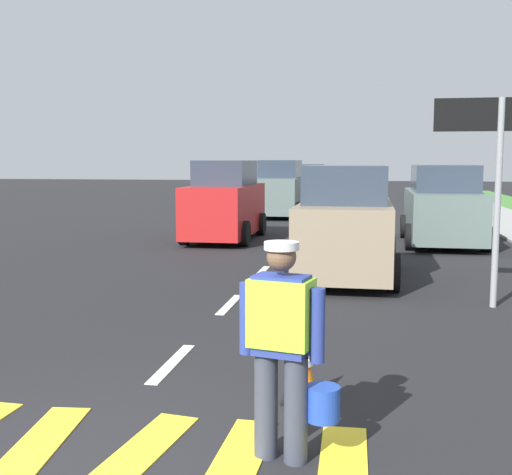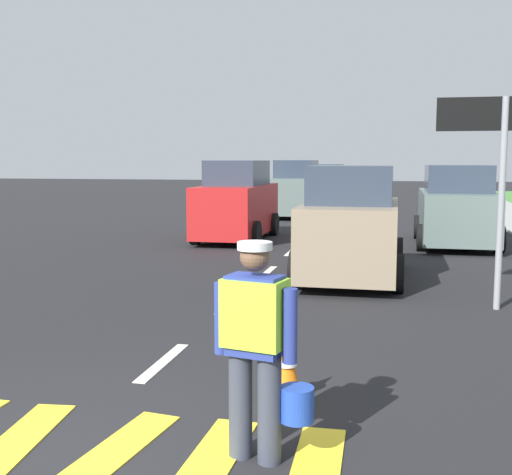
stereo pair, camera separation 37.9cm
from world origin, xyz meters
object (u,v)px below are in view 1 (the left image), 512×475
object	(u,v)px
road_worker	(284,340)
lane_direction_sign	(483,151)
traffic_cone_near	(302,367)
car_oncoming_lead	(225,203)
car_parked_far	(443,208)
car_oncoming_third	(310,182)
car_oncoming_second	(280,190)
car_outgoing_ahead	(346,226)

from	to	relation	value
road_worker	lane_direction_sign	distance (m)	6.27
traffic_cone_near	car_oncoming_lead	world-z (taller)	car_oncoming_lead
car_parked_far	car_oncoming_third	distance (m)	22.11
road_worker	lane_direction_sign	size ratio (longest dim) A/B	0.52
lane_direction_sign	car_oncoming_second	distance (m)	16.44
lane_direction_sign	car_oncoming_second	size ratio (longest dim) A/B	0.74
car_outgoing_ahead	car_oncoming_lead	bearing A→B (deg)	123.43
road_worker	traffic_cone_near	bearing A→B (deg)	89.58
car_parked_far	traffic_cone_near	bearing A→B (deg)	-101.89
car_oncoming_third	car_oncoming_lead	world-z (taller)	car_oncoming_lead
road_worker	car_oncoming_lead	distance (m)	13.68
car_oncoming_lead	road_worker	bearing A→B (deg)	-75.28
car_oncoming_second	car_outgoing_ahead	bearing A→B (deg)	-76.80
car_parked_far	road_worker	bearing A→B (deg)	-100.86
road_worker	car_oncoming_third	world-z (taller)	car_oncoming_third
lane_direction_sign	car_oncoming_lead	bearing A→B (deg)	127.19
lane_direction_sign	car_outgoing_ahead	distance (m)	3.29
car_parked_far	car_oncoming_third	world-z (taller)	car_parked_far
car_oncoming_lead	car_oncoming_second	size ratio (longest dim) A/B	0.97
road_worker	car_outgoing_ahead	size ratio (longest dim) A/B	0.43
road_worker	traffic_cone_near	world-z (taller)	road_worker
traffic_cone_near	car_oncoming_lead	xyz separation A→B (m)	(-3.49, 12.01, 0.73)
car_outgoing_ahead	car_oncoming_third	distance (m)	27.11
lane_direction_sign	car_oncoming_second	bearing A→B (deg)	108.78
road_worker	car_parked_far	bearing A→B (deg)	79.14
road_worker	car_oncoming_lead	world-z (taller)	car_oncoming_lead
car_outgoing_ahead	car_oncoming_second	world-z (taller)	car_oncoming_second
traffic_cone_near	car_parked_far	world-z (taller)	car_parked_far
lane_direction_sign	traffic_cone_near	world-z (taller)	lane_direction_sign
lane_direction_sign	car_oncoming_second	world-z (taller)	lane_direction_sign
car_outgoing_ahead	car_oncoming_third	xyz separation A→B (m)	(-3.18, 26.93, -0.06)
car_oncoming_third	car_oncoming_lead	bearing A→B (deg)	-91.20
car_outgoing_ahead	car_oncoming_lead	xyz separation A→B (m)	(-3.63, 5.50, 0.05)
car_oncoming_third	car_oncoming_lead	size ratio (longest dim) A/B	0.95
lane_direction_sign	car_outgoing_ahead	bearing A→B (deg)	135.54
road_worker	car_oncoming_second	bearing A→B (deg)	98.06
car_outgoing_ahead	car_oncoming_third	world-z (taller)	car_outgoing_ahead
car_oncoming_lead	car_oncoming_third	bearing A→B (deg)	88.80
car_parked_far	car_oncoming_second	xyz separation A→B (m)	(-5.54, 7.89, 0.06)
road_worker	car_parked_far	distance (m)	13.51
car_outgoing_ahead	car_oncoming_second	distance (m)	13.78
car_oncoming_third	traffic_cone_near	bearing A→B (deg)	-84.81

